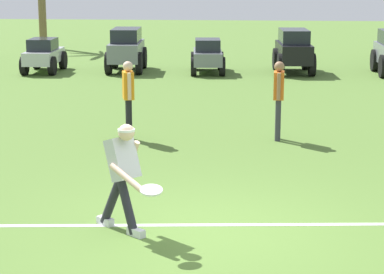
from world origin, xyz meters
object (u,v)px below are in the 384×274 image
parked_car_slot_c (208,55)px  parked_car_slot_b (126,49)px  frisbee_in_flight (151,190)px  parked_car_slot_a (44,55)px  teammate_near_sideline (279,93)px  teammate_midfield (128,93)px  parked_car_slot_d (294,50)px  frisbee_thrower (123,172)px

parked_car_slot_c → parked_car_slot_b: bearing=176.2°
frisbee_in_flight → parked_car_slot_b: bearing=100.6°
parked_car_slot_b → parked_car_slot_c: (2.68, -0.18, -0.18)m
frisbee_in_flight → parked_car_slot_a: (-5.64, 15.45, -0.20)m
teammate_near_sideline → teammate_midfield: (-2.94, -0.22, 0.00)m
frisbee_in_flight → parked_car_slot_d: size_ratio=0.13×
frisbee_in_flight → parked_car_slot_a: parked_car_slot_a is taller
teammate_midfield → parked_car_slot_a: (-4.38, 9.55, -0.38)m
frisbee_thrower → parked_car_slot_b: size_ratio=0.60×
teammate_near_sideline → parked_car_slot_c: (-1.98, 9.59, -0.38)m
parked_car_slot_a → teammate_midfield: bearing=-65.3°
parked_car_slot_b → parked_car_slot_d: same height
frisbee_in_flight → parked_car_slot_d: parked_car_slot_d is taller
frisbee_thrower → teammate_near_sideline: bearing=68.7°
teammate_midfield → parked_car_slot_c: (0.95, 9.81, -0.38)m
frisbee_thrower → teammate_midfield: teammate_midfield is taller
frisbee_in_flight → parked_car_slot_d: 16.12m
frisbee_in_flight → parked_car_slot_b: (-2.98, 15.89, -0.02)m
parked_car_slot_d → parked_car_slot_a: bearing=-176.6°
parked_car_slot_b → parked_car_slot_c: bearing=-3.8°
frisbee_thrower → frisbee_in_flight: bearing=-54.8°
teammate_near_sideline → parked_car_slot_c: teammate_near_sideline is taller
parked_car_slot_d → teammate_midfield: bearing=-110.4°
teammate_near_sideline → parked_car_slot_b: (-4.67, 9.77, -0.20)m
teammate_midfield → parked_car_slot_a: size_ratio=0.70×
teammate_midfield → parked_car_slot_b: size_ratio=0.65×
frisbee_in_flight → teammate_near_sideline: teammate_near_sideline is taller
parked_car_slot_c → teammate_midfield: bearing=-95.5°
teammate_midfield → parked_car_slot_d: (3.72, 10.03, -0.20)m
frisbee_thrower → parked_car_slot_b: (-2.53, 15.25, -0.06)m
frisbee_thrower → parked_car_slot_a: size_ratio=0.64×
frisbee_thrower → parked_car_slot_d: bearing=79.2°
teammate_midfield → parked_car_slot_d: bearing=69.6°
frisbee_in_flight → parked_car_slot_a: 16.45m
teammate_near_sideline → parked_car_slot_d: teammate_near_sideline is taller
frisbee_thrower → parked_car_slot_d: (2.93, 15.29, -0.06)m
parked_car_slot_a → teammate_near_sideline: bearing=-51.9°
teammate_near_sideline → parked_car_slot_d: size_ratio=0.65×
teammate_midfield → parked_car_slot_b: bearing=99.8°
parked_car_slot_a → frisbee_in_flight: bearing=-70.0°
frisbee_thrower → parked_car_slot_a: (-5.18, 14.81, -0.24)m
frisbee_thrower → frisbee_in_flight: 0.78m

